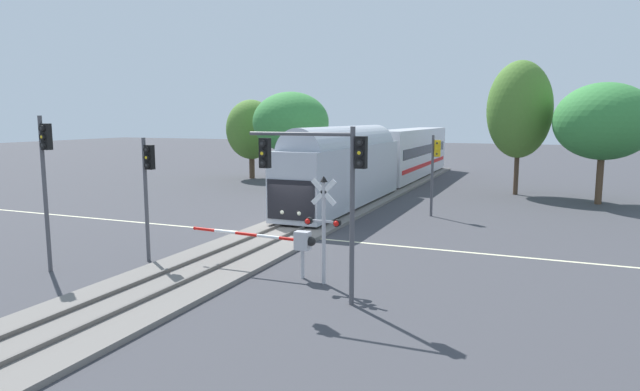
# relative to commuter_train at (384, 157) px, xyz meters

# --- Properties ---
(ground_plane) EXTENTS (220.00, 220.00, 0.00)m
(ground_plane) POSITION_rel_commuter_train_xyz_m (-0.00, -19.02, -2.79)
(ground_plane) COLOR #3D3D42
(road_centre_stripe) EXTENTS (44.00, 0.20, 0.01)m
(road_centre_stripe) POSITION_rel_commuter_train_xyz_m (-0.00, -19.02, -2.78)
(road_centre_stripe) COLOR beige
(road_centre_stripe) RESTS_ON ground
(railway_track) EXTENTS (4.40, 80.00, 0.32)m
(railway_track) POSITION_rel_commuter_train_xyz_m (-0.00, -19.02, -2.69)
(railway_track) COLOR slate
(railway_track) RESTS_ON ground
(commuter_train) EXTENTS (3.04, 38.69, 5.16)m
(commuter_train) POSITION_rel_commuter_train_xyz_m (0.00, 0.00, 0.00)
(commuter_train) COLOR #B2B7C1
(commuter_train) RESTS_ON railway_track
(crossing_gate_near) EXTENTS (5.43, 0.40, 1.80)m
(crossing_gate_near) POSITION_rel_commuter_train_xyz_m (3.56, -25.48, -1.39)
(crossing_gate_near) COLOR #B7B7BC
(crossing_gate_near) RESTS_ON ground
(crossing_signal_mast) EXTENTS (1.36, 0.44, 3.97)m
(crossing_signal_mast) POSITION_rel_commuter_train_xyz_m (5.12, -25.89, -0.36)
(crossing_signal_mast) COLOR #B2B2B7
(crossing_signal_mast) RESTS_ON ground
(traffic_signal_near_left) EXTENTS (0.53, 0.38, 6.10)m
(traffic_signal_near_left) POSITION_rel_commuter_train_xyz_m (-5.38, -28.46, 1.28)
(traffic_signal_near_left) COLOR #4C4C51
(traffic_signal_near_left) RESTS_ON ground
(traffic_signal_median) EXTENTS (0.53, 0.38, 5.21)m
(traffic_signal_median) POSITION_rel_commuter_train_xyz_m (-2.78, -25.76, 0.71)
(traffic_signal_median) COLOR #4C4C51
(traffic_signal_median) RESTS_ON ground
(traffic_signal_far_side) EXTENTS (0.53, 0.38, 4.98)m
(traffic_signal_far_side) POSITION_rel_commuter_train_xyz_m (6.19, -10.51, 0.56)
(traffic_signal_far_side) COLOR #4C4C51
(traffic_signal_far_side) RESTS_ON ground
(traffic_signal_near_right) EXTENTS (4.09, 0.38, 5.74)m
(traffic_signal_near_right) POSITION_rel_commuter_train_xyz_m (5.78, -27.58, 1.53)
(traffic_signal_near_right) COLOR #4C4C51
(traffic_signal_near_right) RESTS_ON ground
(oak_far_right) EXTENTS (4.92, 4.92, 10.41)m
(oak_far_right) POSITION_rel_commuter_train_xyz_m (10.34, 1.65, 3.86)
(oak_far_right) COLOR #4C3828
(oak_far_right) RESTS_ON ground
(maple_right_background) EXTENTS (6.62, 6.62, 8.44)m
(maple_right_background) POSITION_rel_commuter_train_xyz_m (15.99, -1.21, 2.98)
(maple_right_background) COLOR brown
(maple_right_background) RESTS_ON ground
(oak_behind_train) EXTENTS (6.63, 6.63, 8.26)m
(oak_behind_train) POSITION_rel_commuter_train_xyz_m (-8.26, -0.52, 2.86)
(oak_behind_train) COLOR brown
(oak_behind_train) RESTS_ON ground
(pine_left_background) EXTENTS (4.98, 4.98, 7.81)m
(pine_left_background) POSITION_rel_commuter_train_xyz_m (-14.75, 3.96, 2.07)
(pine_left_background) COLOR #4C3828
(pine_left_background) RESTS_ON ground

